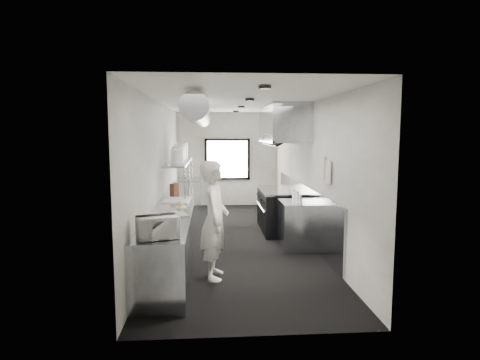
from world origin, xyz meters
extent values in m
cube|color=black|center=(0.00, 0.00, 0.00)|extent=(3.00, 8.00, 0.01)
cube|color=white|center=(0.00, 0.00, 2.80)|extent=(3.00, 8.00, 0.01)
cube|color=silver|center=(0.00, 4.00, 1.40)|extent=(3.00, 0.02, 2.80)
cube|color=silver|center=(0.00, -4.00, 1.40)|extent=(3.00, 0.02, 2.80)
cube|color=silver|center=(-1.50, 0.00, 1.40)|extent=(0.02, 8.00, 2.80)
cube|color=silver|center=(1.50, 0.00, 1.40)|extent=(0.02, 8.00, 2.80)
cube|color=gray|center=(1.48, 0.30, 0.55)|extent=(0.03, 5.50, 1.10)
cylinder|color=#97989F|center=(-0.70, 0.40, 2.55)|extent=(0.40, 6.40, 0.40)
cube|color=silver|center=(0.00, 3.96, 1.40)|extent=(1.20, 0.03, 1.10)
cube|color=black|center=(0.00, 3.98, 1.98)|extent=(1.36, 0.03, 0.08)
cube|color=black|center=(0.00, 3.98, 0.82)|extent=(1.36, 0.03, 0.08)
cube|color=black|center=(-0.64, 3.98, 1.40)|extent=(0.08, 0.03, 1.25)
cube|color=black|center=(0.64, 3.98, 1.40)|extent=(0.08, 0.03, 1.25)
cube|color=gray|center=(1.10, 0.70, 2.40)|extent=(0.80, 2.20, 0.80)
cube|color=gray|center=(0.72, 0.70, 2.01)|extent=(0.05, 2.20, 0.05)
cube|color=black|center=(1.02, 0.70, 2.06)|extent=(0.50, 2.10, 0.28)
cube|color=gray|center=(-1.15, -0.50, 0.45)|extent=(0.70, 6.00, 0.90)
cube|color=gray|center=(-1.20, 1.00, 1.55)|extent=(0.45, 3.00, 0.04)
cylinder|color=gray|center=(-1.00, -0.40, 1.22)|extent=(0.04, 0.04, 0.66)
cylinder|color=gray|center=(-1.00, 1.00, 1.22)|extent=(0.04, 0.04, 0.66)
cylinder|color=gray|center=(-1.00, 2.40, 1.22)|extent=(0.04, 0.04, 0.66)
cube|color=black|center=(1.05, 0.70, 0.45)|extent=(0.85, 1.60, 0.90)
cube|color=gray|center=(1.05, 0.70, 0.92)|extent=(0.85, 1.60, 0.04)
cube|color=gray|center=(0.64, 0.70, 0.45)|extent=(0.03, 1.55, 0.80)
cylinder|color=gray|center=(0.61, 0.70, 0.55)|extent=(0.03, 1.30, 0.03)
cube|color=gray|center=(1.15, -0.70, 0.45)|extent=(0.65, 0.80, 0.90)
cube|color=gray|center=(-1.15, 3.20, 0.45)|extent=(0.70, 1.20, 0.90)
cube|color=beige|center=(1.47, -1.20, 1.60)|extent=(0.02, 0.28, 0.38)
cube|color=beige|center=(1.47, -1.55, 1.55)|extent=(0.02, 0.28, 0.38)
imported|color=silver|center=(-0.44, -2.17, 0.89)|extent=(0.45, 0.67, 1.79)
imported|color=silver|center=(-1.15, -3.18, 1.04)|extent=(0.55, 0.48, 0.27)
cylinder|color=beige|center=(-1.33, -2.79, 0.95)|extent=(0.16, 0.16, 0.10)
cylinder|color=beige|center=(-1.33, -2.20, 0.96)|extent=(0.16, 0.16, 0.11)
cube|color=beige|center=(-1.04, -1.75, 0.90)|extent=(0.43, 0.47, 0.01)
cylinder|color=white|center=(-1.02, -1.12, 0.91)|extent=(0.25, 0.25, 0.02)
sphere|color=tan|center=(-1.02, -1.12, 0.96)|extent=(0.10, 0.10, 0.10)
cube|color=silver|center=(-1.14, -0.40, 0.91)|extent=(0.53, 0.67, 0.02)
cube|color=brown|center=(-1.25, 0.29, 1.02)|extent=(0.18, 0.25, 0.25)
cylinder|color=white|center=(-1.18, 0.22, 1.72)|extent=(0.28, 0.28, 0.29)
cylinder|color=white|center=(-1.21, 0.77, 1.74)|extent=(0.31, 0.31, 0.34)
cylinder|color=white|center=(-1.20, 1.28, 1.75)|extent=(0.26, 0.26, 0.36)
cylinder|color=white|center=(-1.17, 1.67, 1.76)|extent=(0.31, 0.31, 0.39)
cylinder|color=silver|center=(1.13, -0.99, 0.99)|extent=(0.07, 0.07, 0.18)
cylinder|color=silver|center=(1.11, -0.83, 0.98)|extent=(0.07, 0.07, 0.16)
cylinder|color=silver|center=(1.13, -0.72, 1.00)|extent=(0.08, 0.08, 0.20)
cylinder|color=silver|center=(1.09, -0.60, 0.99)|extent=(0.07, 0.07, 0.18)
cylinder|color=silver|center=(1.14, -0.42, 0.98)|extent=(0.06, 0.06, 0.17)
camera|label=1|loc=(-0.48, -8.14, 2.21)|focal=30.23mm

